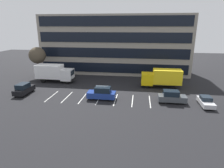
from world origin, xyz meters
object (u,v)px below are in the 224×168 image
object	(u,v)px
box_truck_yellow_all	(162,77)
suv_navy	(102,93)
sedan_silver	(206,101)
bare_tree	(37,55)
box_truck_white	(54,72)
suv_charcoal	(172,97)
suv_black	(24,89)

from	to	relation	value
box_truck_yellow_all	suv_navy	world-z (taller)	box_truck_yellow_all
sedan_silver	bare_tree	distance (m)	36.21
sedan_silver	box_truck_white	bearing A→B (deg)	162.21
box_truck_white	suv_navy	distance (m)	15.02
suv_charcoal	bare_tree	bearing A→B (deg)	157.69
bare_tree	sedan_silver	bearing A→B (deg)	-20.14
box_truck_white	sedan_silver	distance (m)	29.88
bare_tree	box_truck_white	bearing A→B (deg)	-31.44
box_truck_white	suv_navy	bearing A→B (deg)	-35.52
suv_black	bare_tree	distance (m)	12.68
suv_charcoal	bare_tree	xyz separation A→B (m)	(-28.77, 11.80, 4.25)
bare_tree	suv_black	bearing A→B (deg)	-74.33
suv_charcoal	box_truck_yellow_all	bearing A→B (deg)	95.87
suv_navy	suv_black	world-z (taller)	suv_navy
box_truck_yellow_all	sedan_silver	distance (m)	10.33
box_truck_white	bare_tree	bearing A→B (deg)	148.56
sedan_silver	suv_navy	size ratio (longest dim) A/B	0.87
box_truck_white	suv_black	xyz separation A→B (m)	(-2.09, -8.25, -1.16)
box_truck_yellow_all	suv_black	bearing A→B (deg)	-162.94
sedan_silver	suv_black	xyz separation A→B (m)	(-30.51, 0.87, 0.27)
box_truck_yellow_all	suv_navy	bearing A→B (deg)	-142.46
box_truck_yellow_all	box_truck_white	bearing A→B (deg)	178.31
box_truck_yellow_all	suv_black	size ratio (longest dim) A/B	1.78
box_truck_white	suv_charcoal	xyz separation A→B (m)	(23.45, -8.55, -1.17)
sedan_silver	suv_black	size ratio (longest dim) A/B	0.92
suv_navy	suv_black	xyz separation A→B (m)	(-14.28, 0.44, -0.06)
box_truck_yellow_all	sedan_silver	bearing A→B (deg)	-55.64
suv_black	bare_tree	bearing A→B (deg)	105.67
sedan_silver	suv_navy	distance (m)	16.24
box_truck_white	sedan_silver	size ratio (longest dim) A/B	2.01
sedan_silver	bare_tree	size ratio (longest dim) A/B	0.57
suv_navy	bare_tree	world-z (taller)	bare_tree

